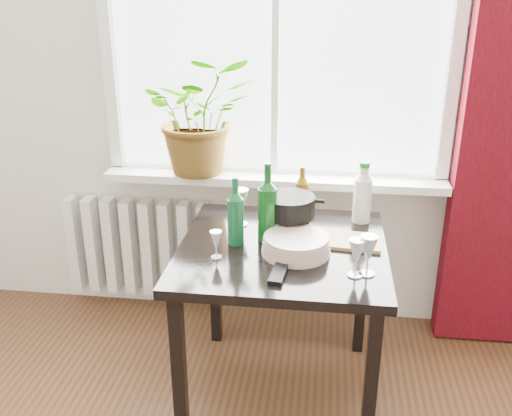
# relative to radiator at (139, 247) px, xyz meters

# --- Properties ---
(window) EXTENTS (1.72, 0.08, 1.62)m
(window) POSITION_rel_radiator_xyz_m (0.75, 0.04, 1.22)
(window) COLOR white
(window) RESTS_ON ground
(windowsill) EXTENTS (1.72, 0.20, 0.04)m
(windowsill) POSITION_rel_radiator_xyz_m (0.75, -0.03, 0.44)
(windowsill) COLOR silver
(windowsill) RESTS_ON ground
(radiator) EXTENTS (0.80, 0.10, 0.55)m
(radiator) POSITION_rel_radiator_xyz_m (0.00, 0.00, 0.00)
(radiator) COLOR white
(radiator) RESTS_ON ground
(table) EXTENTS (0.85, 0.85, 0.74)m
(table) POSITION_rel_radiator_xyz_m (0.85, -0.63, 0.27)
(table) COLOR black
(table) RESTS_ON ground
(potted_plant) EXTENTS (0.64, 0.60, 0.59)m
(potted_plant) POSITION_rel_radiator_xyz_m (0.38, -0.03, 0.76)
(potted_plant) COLOR #257920
(potted_plant) RESTS_ON windowsill
(wine_bottle_left) EXTENTS (0.08, 0.08, 0.29)m
(wine_bottle_left) POSITION_rel_radiator_xyz_m (0.65, -0.63, 0.50)
(wine_bottle_left) COLOR #0E4A23
(wine_bottle_left) RESTS_ON table
(wine_bottle_right) EXTENTS (0.09, 0.09, 0.34)m
(wine_bottle_right) POSITION_rel_radiator_xyz_m (0.78, -0.58, 0.53)
(wine_bottle_right) COLOR #0C4212
(wine_bottle_right) RESTS_ON table
(bottle_amber) EXTENTS (0.07, 0.07, 0.25)m
(bottle_amber) POSITION_rel_radiator_xyz_m (0.91, -0.32, 0.48)
(bottle_amber) COLOR #67480B
(bottle_amber) RESTS_ON table
(cleaning_bottle) EXTENTS (0.09, 0.09, 0.28)m
(cleaning_bottle) POSITION_rel_radiator_xyz_m (1.18, -0.33, 0.50)
(cleaning_bottle) COLOR silver
(cleaning_bottle) RESTS_ON table
(wineglass_front_right) EXTENTS (0.07, 0.07, 0.15)m
(wineglass_front_right) POSITION_rel_radiator_xyz_m (1.14, -0.85, 0.44)
(wineglass_front_right) COLOR silver
(wineglass_front_right) RESTS_ON table
(wineglass_far_right) EXTENTS (0.08, 0.08, 0.16)m
(wineglass_far_right) POSITION_rel_radiator_xyz_m (1.18, -0.84, 0.44)
(wineglass_far_right) COLOR #B0B7BD
(wineglass_far_right) RESTS_ON table
(wineglass_back_center) EXTENTS (0.09, 0.09, 0.17)m
(wineglass_back_center) POSITION_rel_radiator_xyz_m (0.92, -0.48, 0.44)
(wineglass_back_center) COLOR silver
(wineglass_back_center) RESTS_ON table
(wineglass_back_left) EXTENTS (0.08, 0.08, 0.17)m
(wineglass_back_left) POSITION_rel_radiator_xyz_m (0.64, -0.44, 0.45)
(wineglass_back_left) COLOR silver
(wineglass_back_left) RESTS_ON table
(wineglass_front_left) EXTENTS (0.06, 0.06, 0.12)m
(wineglass_front_left) POSITION_rel_radiator_xyz_m (0.60, -0.77, 0.42)
(wineglass_front_left) COLOR silver
(wineglass_front_left) RESTS_ON table
(plate_stack) EXTENTS (0.37, 0.37, 0.07)m
(plate_stack) POSITION_rel_radiator_xyz_m (0.91, -0.69, 0.40)
(plate_stack) COLOR beige
(plate_stack) RESTS_ON table
(fondue_pot) EXTENTS (0.31, 0.28, 0.17)m
(fondue_pot) POSITION_rel_radiator_xyz_m (0.86, -0.51, 0.45)
(fondue_pot) COLOR black
(fondue_pot) RESTS_ON table
(tv_remote) EXTENTS (0.07, 0.18, 0.02)m
(tv_remote) POSITION_rel_radiator_xyz_m (0.86, -0.88, 0.37)
(tv_remote) COLOR black
(tv_remote) RESTS_ON table
(cutting_board) EXTENTS (0.29, 0.20, 0.01)m
(cutting_board) POSITION_rel_radiator_xyz_m (1.12, -0.56, 0.37)
(cutting_board) COLOR #9C7A46
(cutting_board) RESTS_ON table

